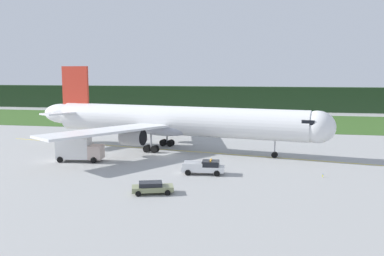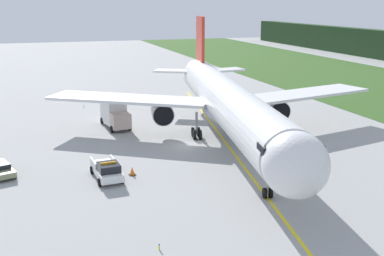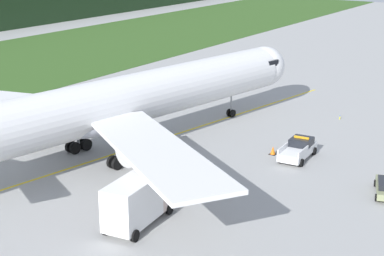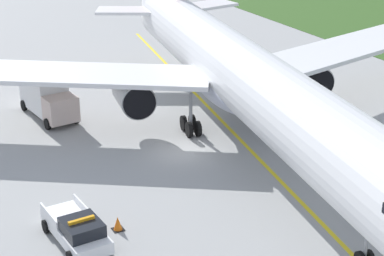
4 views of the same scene
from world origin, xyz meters
name	(u,v)px [view 1 (image 1 of 4)]	position (x,y,z in m)	size (l,w,h in m)	color
ground	(164,155)	(0.00, 0.00, 0.00)	(320.00, 320.00, 0.00)	#999998
grass_verge	(211,121)	(0.00, 48.72, 0.02)	(320.00, 39.29, 0.04)	#31551F
distant_tree_line	(225,98)	(0.00, 81.16, 4.13)	(288.00, 4.44, 8.25)	#1F371D
taxiway_centerline_main	(176,150)	(0.90, 4.59, 0.00)	(69.89, 0.30, 0.01)	yellow
airliner	(172,121)	(0.21, 4.71, 4.96)	(52.64, 42.95, 14.26)	silver
ops_pickup_truck	(205,167)	(8.37, -10.70, 0.90)	(5.59, 2.69, 1.94)	white
catering_truck	(78,149)	(-11.39, -6.66, 1.90)	(6.96, 3.33, 3.80)	#C4ADA3
staff_car	(152,187)	(4.16, -20.44, 0.70)	(4.82, 3.14, 1.30)	gray
apron_cone	(205,167)	(7.99, -8.21, 0.40)	(0.66, 0.66, 0.82)	black
taxiway_edge_light_east	(323,175)	(23.25, -9.40, 0.25)	(0.12, 0.12, 0.46)	yellow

